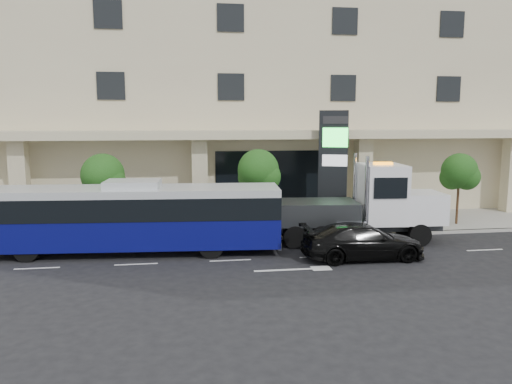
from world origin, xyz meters
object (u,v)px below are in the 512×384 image
(tow_truck, at_px, (365,206))
(black_sedan, at_px, (363,241))
(city_bus, at_px, (134,216))
(signage_pylon, at_px, (333,167))

(tow_truck, relative_size, black_sedan, 1.79)
(city_bus, height_order, tow_truck, tow_truck)
(tow_truck, xyz_separation_m, signage_pylon, (-0.46, 3.92, 1.61))
(black_sedan, distance_m, signage_pylon, 7.33)
(tow_truck, relative_size, signage_pylon, 1.50)
(city_bus, relative_size, signage_pylon, 2.09)
(tow_truck, distance_m, black_sedan, 3.27)
(city_bus, xyz_separation_m, black_sedan, (10.02, -2.45, -0.93))
(city_bus, height_order, black_sedan, city_bus)
(tow_truck, height_order, signage_pylon, signage_pylon)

